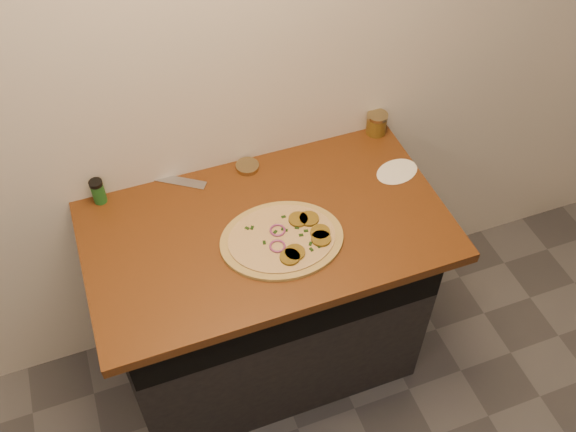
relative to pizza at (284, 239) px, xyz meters
name	(u,v)px	position (x,y,z in m)	size (l,w,h in m)	color
cabinet	(267,299)	(-0.03, 0.11, -0.48)	(1.10, 0.60, 0.86)	black
countertop	(266,229)	(-0.03, 0.08, -0.03)	(1.20, 0.70, 0.04)	#612E12
pizza	(284,239)	(0.00, 0.00, 0.00)	(0.43, 0.43, 0.03)	tan
chefs_knife	(158,177)	(-0.32, 0.42, 0.00)	(0.26, 0.19, 0.02)	#B7BAC1
mason_jar_lid	(247,166)	(-0.01, 0.36, 0.00)	(0.08, 0.08, 0.02)	#9A8659
salsa_jar	(377,123)	(0.51, 0.38, 0.03)	(0.08, 0.08, 0.09)	#9B220F
spice_shaker	(98,191)	(-0.53, 0.38, 0.04)	(0.05, 0.05, 0.09)	#1C5B21
flour_spill	(397,172)	(0.49, 0.16, -0.01)	(0.16, 0.16, 0.00)	silver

